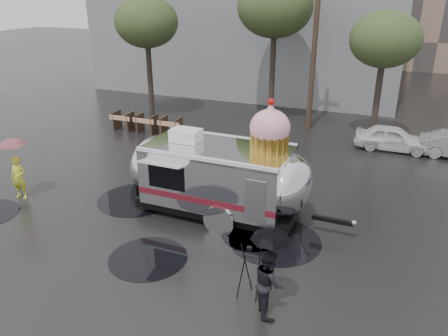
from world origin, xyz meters
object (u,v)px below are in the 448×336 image
at_px(airstream_trailer, 221,174).
at_px(person_right, 269,282).
at_px(person_left, 19,178).
at_px(tripod, 249,267).

distance_m(airstream_trailer, person_right, 5.22).
bearing_deg(airstream_trailer, person_left, -166.75).
bearing_deg(tripod, person_right, -31.08).
xyz_separation_m(airstream_trailer, person_right, (2.94, -4.26, -0.66)).
bearing_deg(person_left, tripod, -22.00).
bearing_deg(person_left, person_right, -23.19).
relative_size(airstream_trailer, person_left, 4.95).
bearing_deg(person_right, tripod, 29.85).
relative_size(airstream_trailer, tripod, 5.39).
bearing_deg(person_left, airstream_trailer, 3.16).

